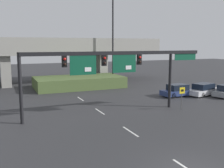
{
  "coord_description": "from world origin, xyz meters",
  "views": [
    {
      "loc": [
        -8.53,
        -9.64,
        6.28
      ],
      "look_at": [
        0.0,
        10.03,
        3.04
      ],
      "focal_mm": 42.0,
      "sensor_mm": 36.0,
      "label": 1
    }
  ],
  "objects_px": {
    "speed_limit_sign": "(182,95)",
    "signal_gantry": "(115,63)",
    "parked_sedan_near_right": "(178,91)",
    "parked_sedan_mid_right": "(204,90)",
    "highway_light_pole_near": "(113,33)"
  },
  "relations": [
    {
      "from": "speed_limit_sign",
      "to": "signal_gantry",
      "type": "bearing_deg",
      "value": 167.19
    },
    {
      "from": "speed_limit_sign",
      "to": "highway_light_pole_near",
      "type": "height_order",
      "value": "highway_light_pole_near"
    },
    {
      "from": "parked_sedan_mid_right",
      "to": "speed_limit_sign",
      "type": "bearing_deg",
      "value": -158.02
    },
    {
      "from": "speed_limit_sign",
      "to": "highway_light_pole_near",
      "type": "distance_m",
      "value": 19.43
    },
    {
      "from": "signal_gantry",
      "to": "parked_sedan_mid_right",
      "type": "bearing_deg",
      "value": 14.35
    },
    {
      "from": "signal_gantry",
      "to": "speed_limit_sign",
      "type": "bearing_deg",
      "value": -12.81
    },
    {
      "from": "signal_gantry",
      "to": "parked_sedan_mid_right",
      "type": "relative_size",
      "value": 3.46
    },
    {
      "from": "signal_gantry",
      "to": "speed_limit_sign",
      "type": "xyz_separation_m",
      "value": [
        6.43,
        -1.46,
        -3.16
      ]
    },
    {
      "from": "speed_limit_sign",
      "to": "parked_sedan_near_right",
      "type": "height_order",
      "value": "speed_limit_sign"
    },
    {
      "from": "speed_limit_sign",
      "to": "highway_light_pole_near",
      "type": "xyz_separation_m",
      "value": [
        0.77,
        18.3,
        6.5
      ]
    },
    {
      "from": "speed_limit_sign",
      "to": "parked_sedan_mid_right",
      "type": "xyz_separation_m",
      "value": [
        7.36,
        4.99,
        -0.8
      ]
    },
    {
      "from": "speed_limit_sign",
      "to": "highway_light_pole_near",
      "type": "relative_size",
      "value": 0.15
    },
    {
      "from": "signal_gantry",
      "to": "speed_limit_sign",
      "type": "height_order",
      "value": "signal_gantry"
    },
    {
      "from": "parked_sedan_near_right",
      "to": "speed_limit_sign",
      "type": "bearing_deg",
      "value": -126.6
    },
    {
      "from": "signal_gantry",
      "to": "highway_light_pole_near",
      "type": "distance_m",
      "value": 18.61
    }
  ]
}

